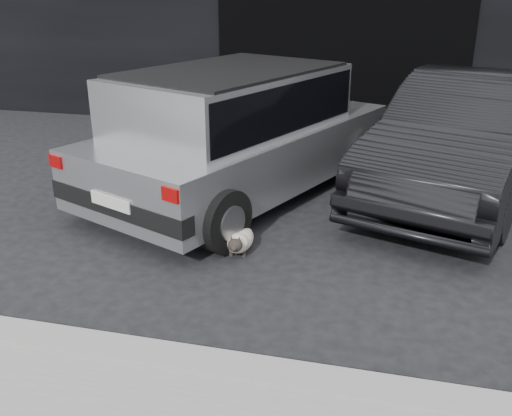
% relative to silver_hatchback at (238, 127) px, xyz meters
% --- Properties ---
extents(ground, '(80.00, 80.00, 0.00)m').
position_rel_silver_hatchback_xyz_m(ground, '(-0.22, -0.66, -0.79)').
color(ground, black).
rests_on(ground, ground).
extents(garage_opening, '(4.00, 0.10, 2.60)m').
position_rel_silver_hatchback_xyz_m(garage_opening, '(0.78, 3.33, 0.51)').
color(garage_opening, black).
rests_on(garage_opening, ground).
extents(curb, '(18.00, 0.25, 0.12)m').
position_rel_silver_hatchback_xyz_m(curb, '(0.78, -3.26, -0.73)').
color(curb, gray).
rests_on(curb, ground).
extents(silver_hatchback, '(3.14, 4.29, 1.45)m').
position_rel_silver_hatchback_xyz_m(silver_hatchback, '(0.00, 0.00, 0.00)').
color(silver_hatchback, '#AEB0B3').
rests_on(silver_hatchback, ground).
extents(second_car, '(2.66, 4.39, 1.37)m').
position_rel_silver_hatchback_xyz_m(second_car, '(2.53, 0.61, -0.11)').
color(second_car, black).
rests_on(second_car, ground).
extents(cat_siamese, '(0.27, 0.70, 0.24)m').
position_rel_silver_hatchback_xyz_m(cat_siamese, '(0.43, -1.51, -0.68)').
color(cat_siamese, beige).
rests_on(cat_siamese, ground).
extents(cat_white, '(0.77, 0.47, 0.39)m').
position_rel_silver_hatchback_xyz_m(cat_white, '(-0.62, -1.20, -0.60)').
color(cat_white, silver).
rests_on(cat_white, ground).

